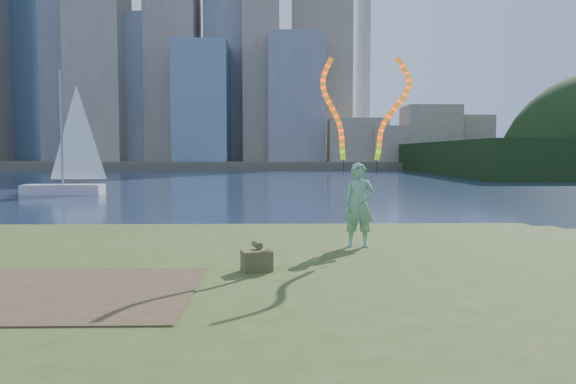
{
  "coord_description": "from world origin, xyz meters",
  "views": [
    {
      "loc": [
        0.49,
        -10.58,
        2.65
      ],
      "look_at": [
        0.75,
        1.0,
        1.84
      ],
      "focal_mm": 35.0,
      "sensor_mm": 36.0,
      "label": 1
    }
  ],
  "objects": [
    {
      "name": "canvas_bag",
      "position": [
        0.19,
        -1.88,
        0.98
      ],
      "size": [
        0.53,
        0.59,
        0.44
      ],
      "rotation": [
        0.0,
        0.0,
        0.3
      ],
      "color": "#434422",
      "rests_on": "grassy_knoll"
    },
    {
      "name": "ground",
      "position": [
        0.0,
        0.0,
        0.0
      ],
      "size": [
        320.0,
        320.0,
        0.0
      ],
      "primitive_type": "plane",
      "color": "#18243C",
      "rests_on": "ground"
    },
    {
      "name": "woman_with_ribbons",
      "position": [
        2.14,
        0.39,
        2.21
      ],
      "size": [
        2.06,
        0.42,
        4.04
      ],
      "rotation": [
        0.0,
        0.0,
        -0.05
      ],
      "color": "#197D37",
      "rests_on": "grassy_knoll"
    },
    {
      "name": "grassy_knoll",
      "position": [
        0.0,
        -2.3,
        0.34
      ],
      "size": [
        20.0,
        18.0,
        0.8
      ],
      "color": "#3B4B1A",
      "rests_on": "ground"
    },
    {
      "name": "far_shore",
      "position": [
        0.0,
        95.0,
        0.6
      ],
      "size": [
        320.0,
        40.0,
        1.2
      ],
      "primitive_type": "cube",
      "color": "#514C3B",
      "rests_on": "ground"
    },
    {
      "name": "sailboat",
      "position": [
        -12.76,
        25.27,
        1.36
      ],
      "size": [
        5.24,
        1.64,
        7.94
      ],
      "rotation": [
        0.0,
        0.0,
        0.01
      ],
      "color": "beige",
      "rests_on": "ground"
    },
    {
      "name": "dirt_patch",
      "position": [
        -2.2,
        -3.2,
        0.81
      ],
      "size": [
        3.2,
        3.0,
        0.02
      ],
      "primitive_type": "cube",
      "color": "#47331E",
      "rests_on": "grassy_knoll"
    }
  ]
}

